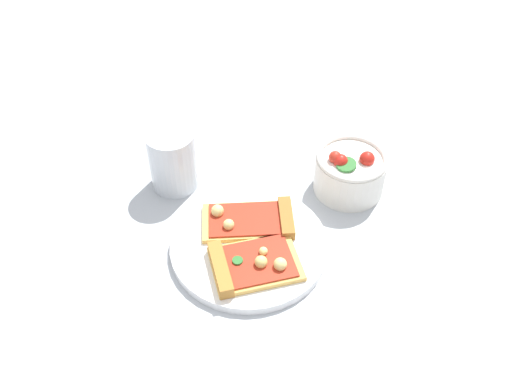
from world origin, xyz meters
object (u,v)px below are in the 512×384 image
Objects in this scene: plate at (247,245)px; salad_bowl at (348,172)px; pizza_slice_near at (248,264)px; soda_glass at (171,162)px; pizza_slice_far at (250,220)px.

salad_bowl reaches higher than plate.
pizza_slice_near is 0.23m from soda_glass.
salad_bowl is at bearing 128.54° from plate.
soda_glass is (-0.14, -0.13, 0.04)m from plate.
pizza_slice_far is 0.17m from soda_glass.
soda_glass is (-0.10, -0.13, 0.03)m from pizza_slice_far.
pizza_slice_near and pizza_slice_far have the same top height.
salad_bowl is at bearing 137.70° from pizza_slice_near.
salad_bowl is 0.29m from soda_glass.
plate is at bearing 41.17° from soda_glass.
pizza_slice_far is 0.19m from salad_bowl.
pizza_slice_near is 1.25× the size of salad_bowl.
salad_bowl reaches higher than pizza_slice_near.
soda_glass is at bearing -128.61° from pizza_slice_far.
soda_glass reaches higher than salad_bowl.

